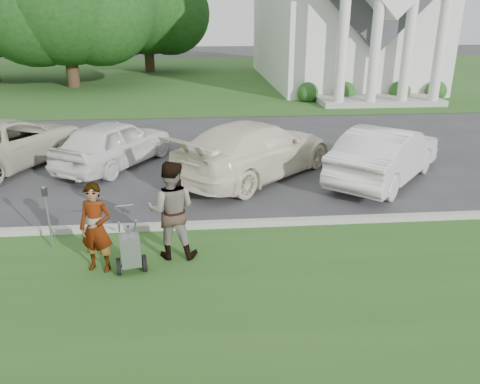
{
  "coord_description": "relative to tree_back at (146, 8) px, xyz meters",
  "views": [
    {
      "loc": [
        -0.19,
        -8.66,
        4.36
      ],
      "look_at": [
        0.56,
        0.0,
        1.03
      ],
      "focal_mm": 35.0,
      "sensor_mm": 36.0,
      "label": 1
    }
  ],
  "objects": [
    {
      "name": "ground",
      "position": [
        4.01,
        -29.99,
        -4.73
      ],
      "size": [
        120.0,
        120.0,
        0.0
      ],
      "primitive_type": "plane",
      "color": "#333335",
      "rests_on": "ground"
    },
    {
      "name": "grass_strip",
      "position": [
        4.01,
        -32.99,
        -4.72
      ],
      "size": [
        80.0,
        7.0,
        0.01
      ],
      "primitive_type": "cube",
      "color": "#28541D",
      "rests_on": "ground"
    },
    {
      "name": "church_lawn",
      "position": [
        4.01,
        -2.99,
        -4.72
      ],
      "size": [
        80.0,
        30.0,
        0.01
      ],
      "primitive_type": "cube",
      "color": "#28541D",
      "rests_on": "ground"
    },
    {
      "name": "curb",
      "position": [
        4.01,
        -29.44,
        -4.65
      ],
      "size": [
        80.0,
        0.18,
        0.15
      ],
      "primitive_type": "cube",
      "color": "#9E9E93",
      "rests_on": "ground"
    },
    {
      "name": "tree_back",
      "position": [
        0.0,
        0.0,
        0.0
      ],
      "size": [
        9.61,
        7.6,
        8.89
      ],
      "color": "#332316",
      "rests_on": "ground"
    },
    {
      "name": "striping_cart",
      "position": [
        2.52,
        -31.16,
        -4.31
      ],
      "size": [
        0.63,
        1.1,
        0.97
      ],
      "rotation": [
        0.0,
        0.0,
        0.2
      ],
      "color": "black",
      "rests_on": "ground"
    },
    {
      "name": "person_left",
      "position": [
        1.95,
        -31.02,
        -3.91
      ],
      "size": [
        0.68,
        0.53,
        1.64
      ],
      "primitive_type": "imported",
      "rotation": [
        0.0,
        0.0,
        -0.26
      ],
      "color": "#999999",
      "rests_on": "ground"
    },
    {
      "name": "person_right",
      "position": [
        3.25,
        -30.62,
        -3.78
      ],
      "size": [
        0.98,
        0.8,
        1.89
      ],
      "primitive_type": "imported",
      "rotation": [
        0.0,
        0.0,
        3.05
      ],
      "color": "#999999",
      "rests_on": "ground"
    },
    {
      "name": "parking_meter_near",
      "position": [
        0.85,
        -30.11,
        -3.91
      ],
      "size": [
        0.09,
        0.08,
        1.3
      ],
      "color": "gray",
      "rests_on": "ground"
    },
    {
      "name": "car_a",
      "position": [
        -1.92,
        -24.35,
        -4.01
      ],
      "size": [
        4.36,
        5.69,
        1.44
      ],
      "primitive_type": "imported",
      "rotation": [
        0.0,
        0.0,
        2.7
      ],
      "color": "beige",
      "rests_on": "ground"
    },
    {
      "name": "car_b",
      "position": [
        1.24,
        -24.76,
        -4.01
      ],
      "size": [
        3.56,
        4.48,
        1.43
      ],
      "primitive_type": "imported",
      "rotation": [
        0.0,
        0.0,
        2.62
      ],
      "color": "white",
      "rests_on": "ground"
    },
    {
      "name": "car_c",
      "position": [
        5.35,
        -26.06,
        -3.94
      ],
      "size": [
        5.41,
        5.32,
        1.57
      ],
      "primitive_type": "imported",
      "rotation": [
        0.0,
        0.0,
        2.34
      ],
      "color": "white",
      "rests_on": "ground"
    },
    {
      "name": "car_d",
      "position": [
        8.86,
        -26.72,
        -3.97
      ],
      "size": [
        4.24,
        4.5,
        1.51
      ],
      "primitive_type": "imported",
      "rotation": [
        0.0,
        0.0,
        2.42
      ],
      "color": "silver",
      "rests_on": "ground"
    }
  ]
}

